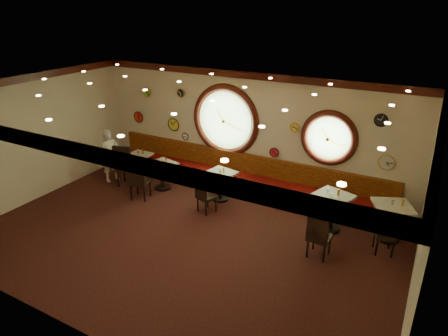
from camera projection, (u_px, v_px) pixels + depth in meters
floor at (184, 239)px, 8.74m from camera, size 9.00×6.00×0.00m
ceiling at (178, 94)px, 7.50m from camera, size 9.00×6.00×0.02m
wall_back at (246, 132)px, 10.54m from camera, size 9.00×0.02×3.20m
wall_front at (62, 245)px, 5.69m from camera, size 9.00×0.02×3.20m
wall_left at (34, 138)px, 10.11m from camera, size 0.02×6.00×3.20m
wall_right at (424, 228)px, 6.12m from camera, size 0.02×6.00×3.20m
molding_back at (246, 75)px, 9.92m from camera, size 9.00×0.10×0.18m
molding_front at (47, 144)px, 5.15m from camera, size 9.00×0.10×0.18m
molding_left at (24, 78)px, 9.51m from camera, size 0.10×6.00×0.18m
molding_right at (441, 133)px, 5.56m from camera, size 0.10×6.00×0.18m
banquette_base at (240, 188)px, 10.90m from camera, size 8.00×0.55×0.20m
banquette_seat at (240, 179)px, 10.80m from camera, size 8.00×0.55×0.30m
banquette_back at (244, 163)px, 10.82m from camera, size 8.00×0.10×0.55m
porthole_left_glass at (226, 120)px, 10.71m from camera, size 1.66×0.02×1.66m
porthole_left_frame at (225, 120)px, 10.69m from camera, size 1.98×0.18×1.98m
porthole_left_ring at (225, 121)px, 10.67m from camera, size 1.61×0.03×1.61m
porthole_right_glass at (329, 138)px, 9.48m from camera, size 1.10×0.02×1.10m
porthole_right_frame at (329, 138)px, 9.47m from camera, size 1.38×0.18×1.38m
porthole_right_ring at (328, 139)px, 9.45m from camera, size 1.09×0.03×1.09m
wall_clock_0 at (274, 152)px, 10.29m from camera, size 0.24×0.03×0.24m
wall_clock_1 at (139, 117)px, 12.13m from camera, size 0.32×0.03×0.32m
wall_clock_2 at (295, 127)px, 9.77m from camera, size 0.22×0.03×0.22m
wall_clock_3 at (386, 162)px, 8.99m from camera, size 0.34×0.03×0.34m
wall_clock_4 at (381, 120)px, 8.74m from camera, size 0.28×0.03×0.28m
wall_clock_5 at (181, 93)px, 11.07m from camera, size 0.24×0.03×0.24m
wall_clock_6 at (147, 92)px, 11.64m from camera, size 0.26×0.03×0.26m
wall_clock_7 at (186, 136)px, 11.51m from camera, size 0.20×0.03×0.20m
wall_clock_8 at (174, 124)px, 11.57m from camera, size 0.36×0.03×0.36m
table_a at (140, 163)px, 11.68m from camera, size 0.64×0.64×0.69m
table_b at (162, 173)px, 10.90m from camera, size 0.82×0.82×0.75m
table_c at (220, 183)px, 10.28m from camera, size 0.82×0.82×0.77m
table_d at (331, 208)px, 8.90m from camera, size 0.98×0.98×0.85m
table_e at (391, 218)px, 8.52m from camera, size 1.00×1.00×0.84m
chair_a at (125, 163)px, 10.96m from camera, size 0.64×0.64×0.75m
chair_b at (138, 177)px, 10.21m from camera, size 0.58×0.58×0.71m
chair_c at (204, 192)px, 9.60m from camera, size 0.52×0.52×0.60m
chair_d at (319, 233)px, 7.86m from camera, size 0.47×0.47×0.65m
chair_e at (387, 232)px, 8.00m from camera, size 0.50×0.50×0.58m
condiment_a_salt at (137, 152)px, 11.65m from camera, size 0.03×0.03×0.09m
condiment_b_salt at (159, 161)px, 10.83m from camera, size 0.03×0.03×0.09m
condiment_c_salt at (220, 170)px, 10.19m from camera, size 0.04×0.04×0.10m
condiment_d_salt at (328, 190)px, 8.89m from camera, size 0.04×0.04×0.11m
condiment_a_pepper at (139, 153)px, 11.58m from camera, size 0.03×0.03×0.09m
condiment_b_pepper at (163, 162)px, 10.73m from camera, size 0.04×0.04×0.11m
condiment_c_pepper at (220, 171)px, 10.09m from camera, size 0.04×0.04×0.11m
condiment_d_pepper at (331, 195)px, 8.69m from camera, size 0.03×0.03×0.09m
condiment_a_bottle at (143, 151)px, 11.60m from camera, size 0.05×0.05×0.16m
condiment_b_bottle at (166, 160)px, 10.76m from camera, size 0.06×0.06×0.18m
condiment_c_bottle at (224, 170)px, 10.15m from camera, size 0.04×0.04×0.14m
condiment_d_bottle at (338, 192)px, 8.75m from camera, size 0.05×0.05×0.16m
condiment_e_salt at (392, 203)px, 8.42m from camera, size 0.03×0.03×0.09m
condiment_e_pepper at (393, 202)px, 8.40m from camera, size 0.04×0.04×0.11m
condiment_e_bottle at (403, 203)px, 8.34m from camera, size 0.04×0.04×0.14m
waiter at (111, 156)px, 11.30m from camera, size 0.53×0.65×1.52m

